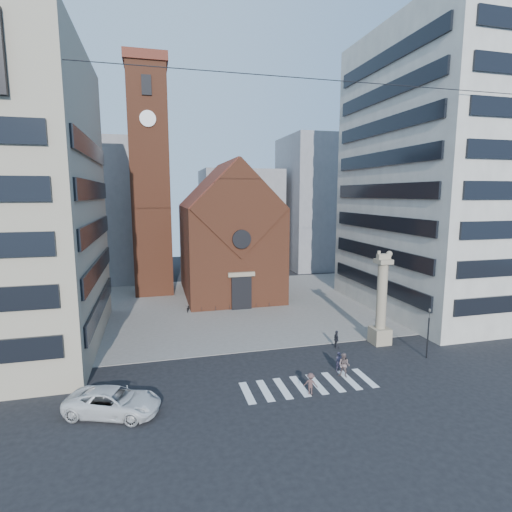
# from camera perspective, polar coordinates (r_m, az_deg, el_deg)

# --- Properties ---
(ground) EXTENTS (120.00, 120.00, 0.00)m
(ground) POSITION_cam_1_polar(r_m,az_deg,el_deg) (32.91, 4.54, -15.73)
(ground) COLOR black
(ground) RESTS_ON ground
(piazza) EXTENTS (46.00, 30.00, 0.05)m
(piazza) POSITION_cam_1_polar(r_m,az_deg,el_deg) (50.16, -2.60, -6.94)
(piazza) COLOR gray
(piazza) RESTS_ON ground
(zebra_crossing) EXTENTS (10.20, 3.20, 0.01)m
(zebra_crossing) POSITION_cam_1_polar(r_m,az_deg,el_deg) (30.55, 7.49, -17.81)
(zebra_crossing) COLOR white
(zebra_crossing) RESTS_ON ground
(church) EXTENTS (12.00, 16.65, 18.00)m
(church) POSITION_cam_1_polar(r_m,az_deg,el_deg) (54.49, -3.98, 2.85)
(church) COLOR brown
(church) RESTS_ON ground
(campanile) EXTENTS (5.50, 5.50, 31.20)m
(campanile) POSITION_cam_1_polar(r_m,az_deg,el_deg) (56.27, -14.88, 10.67)
(campanile) COLOR brown
(campanile) RESTS_ON ground
(building_right) EXTENTS (18.00, 22.00, 32.00)m
(building_right) POSITION_cam_1_polar(r_m,az_deg,el_deg) (52.67, 26.03, 10.51)
(building_right) COLOR beige
(building_right) RESTS_ON ground
(bg_block_left) EXTENTS (16.00, 14.00, 22.00)m
(bg_block_left) POSITION_cam_1_polar(r_m,az_deg,el_deg) (69.03, -23.06, 5.94)
(bg_block_left) COLOR gray
(bg_block_left) RESTS_ON ground
(bg_block_mid) EXTENTS (14.00, 12.00, 18.00)m
(bg_block_mid) POSITION_cam_1_polar(r_m,az_deg,el_deg) (75.09, -2.28, 5.29)
(bg_block_mid) COLOR gray
(bg_block_mid) RESTS_ON ground
(bg_block_right) EXTENTS (16.00, 14.00, 24.00)m
(bg_block_right) POSITION_cam_1_polar(r_m,az_deg,el_deg) (77.17, 9.98, 7.49)
(bg_block_right) COLOR gray
(bg_block_right) RESTS_ON ground
(lion_column) EXTENTS (1.63, 1.60, 8.68)m
(lion_column) POSITION_cam_1_polar(r_m,az_deg,el_deg) (38.44, 17.45, -6.98)
(lion_column) COLOR gray
(lion_column) RESTS_ON ground
(traffic_light) EXTENTS (0.13, 0.16, 4.30)m
(traffic_light) POSITION_cam_1_polar(r_m,az_deg,el_deg) (36.77, 23.38, -9.94)
(traffic_light) COLOR black
(traffic_light) RESTS_ON ground
(white_car) EXTENTS (6.44, 4.60, 1.63)m
(white_car) POSITION_cam_1_polar(r_m,az_deg,el_deg) (28.03, -19.70, -19.01)
(white_car) COLOR silver
(white_car) RESTS_ON ground
(pedestrian_0) EXTENTS (0.59, 0.41, 1.55)m
(pedestrian_0) POSITION_cam_1_polar(r_m,az_deg,el_deg) (32.68, 11.78, -14.60)
(pedestrian_0) COLOR #373144
(pedestrian_0) RESTS_ON ground
(pedestrian_1) EXTENTS (1.13, 1.14, 1.85)m
(pedestrian_1) POSITION_cam_1_polar(r_m,az_deg,el_deg) (31.82, 12.47, -14.99)
(pedestrian_1) COLOR #62504E
(pedestrian_1) RESTS_ON ground
(pedestrian_2) EXTENTS (0.49, 0.98, 1.61)m
(pedestrian_2) POSITION_cam_1_polar(r_m,az_deg,el_deg) (37.20, 11.42, -11.57)
(pedestrian_2) COLOR #24242B
(pedestrian_2) RESTS_ON ground
(pedestrian_3) EXTENTS (1.13, 0.97, 1.52)m
(pedestrian_3) POSITION_cam_1_polar(r_m,az_deg,el_deg) (29.06, 7.80, -17.62)
(pedestrian_3) COLOR #4E3534
(pedestrian_3) RESTS_ON ground
(scooter_0) EXTENTS (0.83, 1.60, 0.80)m
(scooter_0) POSITION_cam_1_polar(r_m,az_deg,el_deg) (47.78, -9.67, -7.34)
(scooter_0) COLOR black
(scooter_0) RESTS_ON piazza
(scooter_1) EXTENTS (0.71, 1.53, 0.89)m
(scooter_1) POSITION_cam_1_polar(r_m,az_deg,el_deg) (47.92, -7.70, -7.19)
(scooter_1) COLOR black
(scooter_1) RESTS_ON piazza
(scooter_2) EXTENTS (0.83, 1.60, 0.80)m
(scooter_2) POSITION_cam_1_polar(r_m,az_deg,el_deg) (48.14, -5.74, -7.13)
(scooter_2) COLOR black
(scooter_2) RESTS_ON piazza
(scooter_3) EXTENTS (0.71, 1.53, 0.89)m
(scooter_3) POSITION_cam_1_polar(r_m,az_deg,el_deg) (48.39, -3.80, -6.97)
(scooter_3) COLOR black
(scooter_3) RESTS_ON piazza
(scooter_4) EXTENTS (0.83, 1.60, 0.80)m
(scooter_4) POSITION_cam_1_polar(r_m,az_deg,el_deg) (48.72, -1.89, -6.90)
(scooter_4) COLOR black
(scooter_4) RESTS_ON piazza
(scooter_5) EXTENTS (0.71, 1.53, 0.89)m
(scooter_5) POSITION_cam_1_polar(r_m,az_deg,el_deg) (49.08, -0.01, -6.72)
(scooter_5) COLOR black
(scooter_5) RESTS_ON piazza
(scooter_6) EXTENTS (0.83, 1.60, 0.80)m
(scooter_6) POSITION_cam_1_polar(r_m,az_deg,el_deg) (49.51, 1.85, -6.64)
(scooter_6) COLOR black
(scooter_6) RESTS_ON piazza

